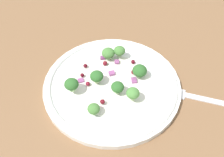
{
  "coord_description": "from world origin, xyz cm",
  "views": [
    {
      "loc": [
        32.86,
        11.35,
        40.55
      ],
      "look_at": [
        1.04,
        0.78,
        2.7
      ],
      "focal_mm": 41.42,
      "sensor_mm": 36.0,
      "label": 1
    }
  ],
  "objects_px": {
    "broccoli_floret_1": "(119,51)",
    "fork": "(208,100)",
    "broccoli_floret_0": "(140,71)",
    "plate": "(112,85)",
    "broccoli_floret_2": "(108,53)"
  },
  "relations": [
    {
      "from": "broccoli_floret_2",
      "to": "fork",
      "type": "height_order",
      "value": "broccoli_floret_2"
    },
    {
      "from": "fork",
      "to": "broccoli_floret_0",
      "type": "bearing_deg",
      "value": -92.81
    },
    {
      "from": "fork",
      "to": "plate",
      "type": "bearing_deg",
      "value": -81.79
    },
    {
      "from": "plate",
      "to": "broccoli_floret_2",
      "type": "height_order",
      "value": "broccoli_floret_2"
    },
    {
      "from": "broccoli_floret_1",
      "to": "fork",
      "type": "relative_size",
      "value": 0.13
    },
    {
      "from": "broccoli_floret_1",
      "to": "broccoli_floret_2",
      "type": "xyz_separation_m",
      "value": [
        0.01,
        -0.02,
        -0.0
      ]
    },
    {
      "from": "broccoli_floret_1",
      "to": "broccoli_floret_0",
      "type": "bearing_deg",
      "value": 54.5
    },
    {
      "from": "broccoli_floret_1",
      "to": "fork",
      "type": "bearing_deg",
      "value": 76.61
    },
    {
      "from": "plate",
      "to": "broccoli_floret_0",
      "type": "height_order",
      "value": "broccoli_floret_0"
    },
    {
      "from": "broccoli_floret_2",
      "to": "fork",
      "type": "relative_size",
      "value": 0.15
    },
    {
      "from": "broccoli_floret_1",
      "to": "plate",
      "type": "bearing_deg",
      "value": 7.31
    },
    {
      "from": "broccoli_floret_0",
      "to": "broccoli_floret_2",
      "type": "height_order",
      "value": "same"
    },
    {
      "from": "plate",
      "to": "broccoli_floret_1",
      "type": "distance_m",
      "value": 0.08
    },
    {
      "from": "broccoli_floret_0",
      "to": "broccoli_floret_1",
      "type": "distance_m",
      "value": 0.07
    },
    {
      "from": "plate",
      "to": "broccoli_floret_0",
      "type": "distance_m",
      "value": 0.06
    }
  ]
}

